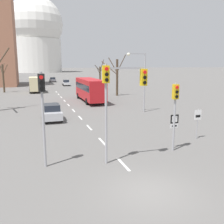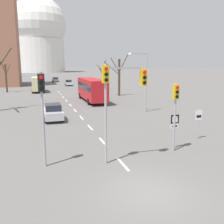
# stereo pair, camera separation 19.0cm
# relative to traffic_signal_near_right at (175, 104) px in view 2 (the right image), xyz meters

# --- Properties ---
(ground_plane) EXTENTS (800.00, 800.00, 0.00)m
(ground_plane) POSITION_rel_traffic_signal_near_right_xyz_m (-4.01, -4.60, -3.19)
(ground_plane) COLOR #5E5B59
(lane_stripe_0) EXTENTS (0.16, 2.00, 0.01)m
(lane_stripe_0) POSITION_rel_traffic_signal_near_right_xyz_m (-4.01, -1.21, -3.19)
(lane_stripe_0) COLOR silver
(lane_stripe_0) RESTS_ON ground_plane
(lane_stripe_1) EXTENTS (0.16, 2.00, 0.01)m
(lane_stripe_1) POSITION_rel_traffic_signal_near_right_xyz_m (-4.01, 3.29, -3.19)
(lane_stripe_1) COLOR silver
(lane_stripe_1) RESTS_ON ground_plane
(lane_stripe_2) EXTENTS (0.16, 2.00, 0.01)m
(lane_stripe_2) POSITION_rel_traffic_signal_near_right_xyz_m (-4.01, 7.79, -3.19)
(lane_stripe_2) COLOR silver
(lane_stripe_2) RESTS_ON ground_plane
(lane_stripe_3) EXTENTS (0.16, 2.00, 0.01)m
(lane_stripe_3) POSITION_rel_traffic_signal_near_right_xyz_m (-4.01, 12.29, -3.19)
(lane_stripe_3) COLOR silver
(lane_stripe_3) RESTS_ON ground_plane
(lane_stripe_4) EXTENTS (0.16, 2.00, 0.01)m
(lane_stripe_4) POSITION_rel_traffic_signal_near_right_xyz_m (-4.01, 16.79, -3.19)
(lane_stripe_4) COLOR silver
(lane_stripe_4) RESTS_ON ground_plane
(lane_stripe_5) EXTENTS (0.16, 2.00, 0.01)m
(lane_stripe_5) POSITION_rel_traffic_signal_near_right_xyz_m (-4.01, 21.29, -3.19)
(lane_stripe_5) COLOR silver
(lane_stripe_5) RESTS_ON ground_plane
(lane_stripe_6) EXTENTS (0.16, 2.00, 0.01)m
(lane_stripe_6) POSITION_rel_traffic_signal_near_right_xyz_m (-4.01, 25.79, -3.19)
(lane_stripe_6) COLOR silver
(lane_stripe_6) RESTS_ON ground_plane
(lane_stripe_7) EXTENTS (0.16, 2.00, 0.01)m
(lane_stripe_7) POSITION_rel_traffic_signal_near_right_xyz_m (-4.01, 30.29, -3.19)
(lane_stripe_7) COLOR silver
(lane_stripe_7) RESTS_ON ground_plane
(lane_stripe_8) EXTENTS (0.16, 2.00, 0.01)m
(lane_stripe_8) POSITION_rel_traffic_signal_near_right_xyz_m (-4.01, 34.79, -3.19)
(lane_stripe_8) COLOR silver
(lane_stripe_8) RESTS_ON ground_plane
(lane_stripe_9) EXTENTS (0.16, 2.00, 0.01)m
(lane_stripe_9) POSITION_rel_traffic_signal_near_right_xyz_m (-4.01, 39.29, -3.19)
(lane_stripe_9) COLOR silver
(lane_stripe_9) RESTS_ON ground_plane
(traffic_signal_near_right) EXTENTS (0.36, 0.34, 4.56)m
(traffic_signal_near_right) POSITION_rel_traffic_signal_near_right_xyz_m (0.00, 0.00, 0.00)
(traffic_signal_near_right) COLOR #9E9EA3
(traffic_signal_near_right) RESTS_ON ground_plane
(traffic_signal_centre_tall) EXTENTS (2.64, 0.34, 5.76)m
(traffic_signal_centre_tall) POSITION_rel_traffic_signal_near_right_xyz_m (-4.15, -0.76, 1.19)
(traffic_signal_centre_tall) COLOR #9E9EA3
(traffic_signal_centre_tall) RESTS_ON ground_plane
(traffic_signal_near_left) EXTENTS (0.36, 0.34, 5.33)m
(traffic_signal_near_left) POSITION_rel_traffic_signal_near_right_xyz_m (-8.33, -0.15, 0.51)
(traffic_signal_near_left) COLOR #9E9EA3
(traffic_signal_near_left) RESTS_ON ground_plane
(route_sign_post) EXTENTS (0.60, 0.08, 2.43)m
(route_sign_post) POSITION_rel_traffic_signal_near_right_xyz_m (0.25, 0.37, -1.54)
(route_sign_post) COLOR #9E9EA3
(route_sign_post) RESTS_ON ground_plane
(speed_limit_sign) EXTENTS (0.60, 0.08, 2.33)m
(speed_limit_sign) POSITION_rel_traffic_signal_near_right_xyz_m (3.20, 1.82, -1.62)
(speed_limit_sign) COLOR #9E9EA3
(speed_limit_sign) RESTS_ON ground_plane
(street_lamp_right) EXTENTS (2.35, 0.36, 7.01)m
(street_lamp_right) POSITION_rel_traffic_signal_near_right_xyz_m (3.54, 13.26, 1.23)
(street_lamp_right) COLOR #9E9EA3
(street_lamp_right) RESTS_ON ground_plane
(sedan_near_left) EXTENTS (1.91, 4.39, 1.69)m
(sedan_near_left) POSITION_rel_traffic_signal_near_right_xyz_m (-7.02, 12.10, -2.35)
(sedan_near_left) COLOR #B7B7BC
(sedan_near_left) RESTS_ON ground_plane
(sedan_near_right) EXTENTS (1.71, 4.01, 1.60)m
(sedan_near_right) POSITION_rel_traffic_signal_near_right_xyz_m (0.01, 54.17, -2.38)
(sedan_near_right) COLOR silver
(sedan_near_right) RESTS_ON ground_plane
(sedan_mid_centre) EXTENTS (1.97, 4.17, 1.52)m
(sedan_mid_centre) POSITION_rel_traffic_signal_near_right_xyz_m (-2.24, 70.42, -2.42)
(sedan_mid_centre) COLOR slate
(sedan_mid_centre) RESTS_ON ground_plane
(city_bus) EXTENTS (2.66, 10.80, 3.48)m
(city_bus) POSITION_rel_traffic_signal_near_right_xyz_m (-0.28, 23.87, -1.14)
(city_bus) COLOR red
(city_bus) RESTS_ON ground_plane
(delivery_truck) EXTENTS (2.44, 7.20, 3.14)m
(delivery_truck) POSITION_rel_traffic_signal_near_right_xyz_m (-8.14, 40.24, -1.49)
(delivery_truck) COLOR #333842
(delivery_truck) RESTS_ON ground_plane
(bare_tree_left_near) EXTENTS (2.21, 2.51, 6.53)m
(bare_tree_left_near) POSITION_rel_traffic_signal_near_right_xyz_m (-14.32, 41.67, 0.04)
(bare_tree_left_near) COLOR #473828
(bare_tree_left_near) RESTS_ON ground_plane
(bare_tree_right_near) EXTENTS (4.07, 2.01, 7.45)m
(bare_tree_right_near) POSITION_rel_traffic_signal_near_right_xyz_m (6.05, 29.48, 0.46)
(bare_tree_right_near) COLOR #473828
(bare_tree_right_near) RESTS_ON ground_plane
(bare_tree_right_far) EXTENTS (2.37, 1.60, 6.75)m
(bare_tree_right_far) POSITION_rel_traffic_signal_near_right_xyz_m (5.93, 40.74, -0.20)
(bare_tree_right_far) COLOR #473828
(bare_tree_right_far) RESTS_ON ground_plane
(capitol_dome) EXTENTS (38.65, 38.65, 54.59)m
(capitol_dome) POSITION_rel_traffic_signal_near_right_xyz_m (-4.01, 179.56, 23.40)
(capitol_dome) COLOR silver
(capitol_dome) RESTS_ON ground_plane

